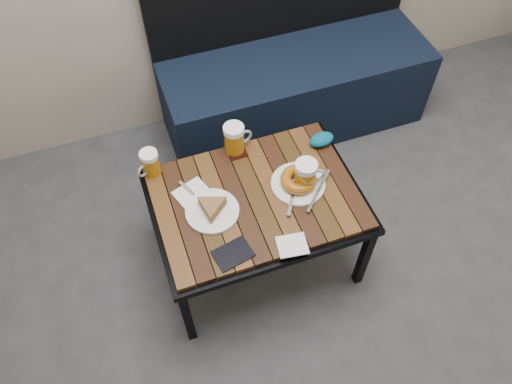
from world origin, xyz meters
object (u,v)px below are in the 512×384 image
object	(u,v)px
beer_mug_centre	(235,139)
passport_burgundy	(236,149)
passport_navy	(233,254)
plate_bagel	(298,181)
cafe_table	(256,202)
beer_mug_right	(306,175)
knit_pouch	(322,139)
plate_pie	(212,209)
bench	(293,82)
beer_mug_left	(150,163)

from	to	relation	value
beer_mug_centre	passport_burgundy	xyz separation A→B (m)	(0.00, -0.00, -0.07)
passport_navy	plate_bagel	bearing A→B (deg)	110.16
cafe_table	beer_mug_right	world-z (taller)	beer_mug_right
beer_mug_centre	passport_navy	world-z (taller)	beer_mug_centre
cafe_table	beer_mug_right	bearing A→B (deg)	-5.76
plate_bagel	knit_pouch	size ratio (longest dim) A/B	2.33
plate_pie	knit_pouch	distance (m)	0.58
plate_pie	knit_pouch	size ratio (longest dim) A/B	1.89
plate_bagel	passport_burgundy	bearing A→B (deg)	123.84
beer_mug_centre	plate_pie	world-z (taller)	beer_mug_centre
passport_navy	knit_pouch	xyz separation A→B (m)	(0.53, 0.39, 0.02)
knit_pouch	passport_navy	bearing A→B (deg)	-143.58
bench	beer_mug_left	world-z (taller)	bench
beer_mug_left	cafe_table	bearing A→B (deg)	114.44
beer_mug_centre	passport_burgundy	world-z (taller)	beer_mug_centre
passport_navy	passport_burgundy	bearing A→B (deg)	149.15
beer_mug_centre	knit_pouch	xyz separation A→B (m)	(0.36, -0.09, -0.05)
beer_mug_right	passport_burgundy	distance (m)	0.35
cafe_table	beer_mug_right	xyz separation A→B (m)	(0.20, -0.02, 0.12)
plate_pie	plate_bagel	distance (m)	0.37
bench	passport_burgundy	xyz separation A→B (m)	(-0.49, -0.52, 0.20)
bench	beer_mug_centre	bearing A→B (deg)	-133.55
beer_mug_centre	passport_navy	xyz separation A→B (m)	(-0.17, -0.48, -0.07)
beer_mug_right	knit_pouch	bearing A→B (deg)	56.49
bench	beer_mug_left	size ratio (longest dim) A/B	11.78
beer_mug_right	knit_pouch	world-z (taller)	beer_mug_right
beer_mug_left	beer_mug_centre	size ratio (longest dim) A/B	0.85
bench	beer_mug_right	distance (m)	0.90
plate_bagel	cafe_table	bearing A→B (deg)	178.17
passport_navy	cafe_table	bearing A→B (deg)	131.05
beer_mug_centre	knit_pouch	bearing A→B (deg)	-24.08
plate_pie	plate_bagel	bearing A→B (deg)	1.48
beer_mug_centre	knit_pouch	distance (m)	0.37
beer_mug_left	beer_mug_right	bearing A→B (deg)	123.64
passport_burgundy	knit_pouch	size ratio (longest dim) A/B	0.96
cafe_table	plate_bagel	world-z (taller)	plate_bagel
beer_mug_right	plate_bagel	world-z (taller)	beer_mug_right
beer_mug_right	passport_navy	distance (m)	0.43
beer_mug_left	plate_bagel	world-z (taller)	beer_mug_left
passport_navy	passport_burgundy	xyz separation A→B (m)	(0.17, 0.48, -0.00)
beer_mug_centre	bench	bearing A→B (deg)	36.34
bench	beer_mug_right	size ratio (longest dim) A/B	9.83
plate_bagel	knit_pouch	xyz separation A→B (m)	(0.18, 0.18, -0.00)
plate_bagel	passport_burgundy	xyz separation A→B (m)	(-0.18, 0.27, -0.02)
beer_mug_centre	beer_mug_right	xyz separation A→B (m)	(0.20, -0.28, 0.00)
beer_mug_left	plate_bagel	xyz separation A→B (m)	(0.54, -0.26, -0.03)
cafe_table	beer_mug_centre	world-z (taller)	beer_mug_centre
plate_bagel	passport_burgundy	size ratio (longest dim) A/B	2.42
plate_bagel	beer_mug_left	bearing A→B (deg)	153.95
cafe_table	beer_mug_left	distance (m)	0.46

